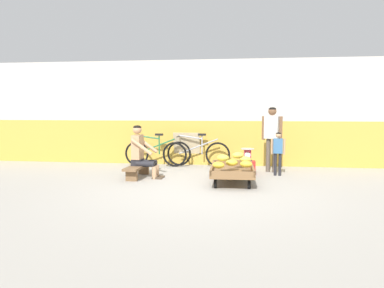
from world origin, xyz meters
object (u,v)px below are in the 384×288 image
(customer_adult, at_px, (272,132))
(customer_child, at_px, (278,149))
(banana_cart, at_px, (232,171))
(shopping_bag, at_px, (248,173))
(sign_board, at_px, (187,149))
(bicycle_far_left, at_px, (198,153))
(bicycle_near_left, at_px, (155,153))
(vendor_seated, at_px, (141,152))
(low_bench, at_px, (138,168))
(weighing_scale, at_px, (247,155))
(plastic_crate, at_px, (247,168))

(customer_adult, relative_size, customer_child, 1.57)
(banana_cart, relative_size, shopping_bag, 6.05)
(sign_board, bearing_deg, customer_child, -29.40)
(sign_board, bearing_deg, bicycle_far_left, -32.93)
(bicycle_near_left, bearing_deg, customer_child, -16.92)
(vendor_seated, bearing_deg, low_bench, 176.60)
(banana_cart, bearing_deg, sign_board, 119.69)
(weighing_scale, xyz_separation_m, bicycle_far_left, (-1.24, 0.95, -0.10))
(sign_board, bearing_deg, vendor_seated, -111.43)
(customer_adult, height_order, customer_child, customer_adult)
(plastic_crate, distance_m, customer_adult, 1.04)
(banana_cart, xyz_separation_m, customer_adult, (0.90, 1.33, 0.71))
(banana_cart, xyz_separation_m, low_bench, (-2.05, 0.30, -0.04))
(bicycle_far_left, bearing_deg, vendor_seated, -122.49)
(vendor_seated, xyz_separation_m, bicycle_far_left, (1.05, 1.65, -0.21))
(banana_cart, relative_size, weighing_scale, 4.84)
(plastic_crate, height_order, shopping_bag, plastic_crate)
(bicycle_near_left, bearing_deg, vendor_seated, -88.11)
(vendor_seated, distance_m, weighing_scale, 2.40)
(plastic_crate, bearing_deg, customer_child, -8.52)
(banana_cart, relative_size, low_bench, 1.30)
(banana_cart, bearing_deg, weighing_scale, 71.54)
(banana_cart, xyz_separation_m, plastic_crate, (0.33, 1.00, -0.09))
(low_bench, height_order, bicycle_near_left, bicycle_near_left)
(plastic_crate, xyz_separation_m, sign_board, (-1.56, 1.16, 0.28))
(shopping_bag, bearing_deg, vendor_seated, -175.89)
(plastic_crate, bearing_deg, vendor_seated, -162.90)
(vendor_seated, bearing_deg, customer_child, 11.56)
(banana_cart, distance_m, plastic_crate, 1.06)
(shopping_bag, bearing_deg, plastic_crate, 91.09)
(bicycle_far_left, bearing_deg, weighing_scale, -37.42)
(banana_cart, height_order, bicycle_near_left, bicycle_near_left)
(vendor_seated, height_order, customer_adult, customer_adult)
(low_bench, distance_m, sign_board, 2.04)
(bicycle_near_left, height_order, bicycle_far_left, same)
(vendor_seated, xyz_separation_m, customer_adult, (2.86, 1.04, 0.38))
(bicycle_near_left, xyz_separation_m, shopping_bag, (2.35, -1.36, -0.23))
(vendor_seated, height_order, plastic_crate, vendor_seated)
(vendor_seated, distance_m, sign_board, 2.01)
(weighing_scale, bearing_deg, plastic_crate, 90.00)
(bicycle_far_left, bearing_deg, shopping_bag, -49.94)
(sign_board, relative_size, customer_child, 0.89)
(customer_adult, xyz_separation_m, shopping_bag, (-0.56, -0.87, -0.83))
(banana_cart, distance_m, sign_board, 2.49)
(customer_child, bearing_deg, banana_cart, -138.04)
(plastic_crate, distance_m, weighing_scale, 0.30)
(banana_cart, bearing_deg, bicycle_near_left, 137.91)
(bicycle_far_left, xyz_separation_m, customer_adult, (1.81, -0.62, 0.60))
(bicycle_near_left, bearing_deg, low_bench, -91.42)
(low_bench, bearing_deg, shopping_bag, 3.84)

